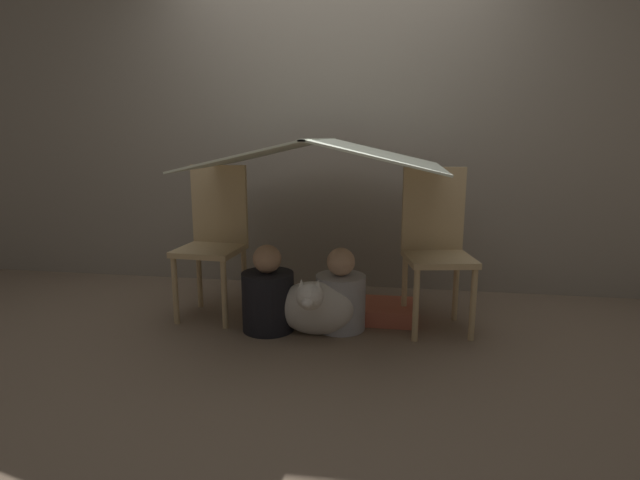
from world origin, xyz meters
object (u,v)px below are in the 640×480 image
(person_second, at_px, (341,296))
(dog, at_px, (314,306))
(chair_right, at_px, (436,242))
(person_front, at_px, (268,296))
(chair_left, at_px, (214,235))

(person_second, bearing_deg, dog, -134.23)
(chair_right, xyz_separation_m, person_front, (-1.01, -0.24, -0.32))
(chair_left, xyz_separation_m, dog, (0.72, -0.29, -0.36))
(chair_left, distance_m, person_front, 0.58)
(chair_left, height_order, person_second, chair_left)
(dog, bearing_deg, chair_right, 22.01)
(chair_left, height_order, chair_right, same)
(chair_right, relative_size, person_second, 1.93)
(person_second, relative_size, dog, 1.11)
(person_front, distance_m, person_second, 0.45)
(chair_left, xyz_separation_m, person_second, (0.86, -0.15, -0.33))
(person_second, bearing_deg, chair_right, 14.10)
(chair_left, distance_m, chair_right, 1.44)
(chair_right, height_order, dog, chair_right)
(person_front, relative_size, dog, 1.16)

